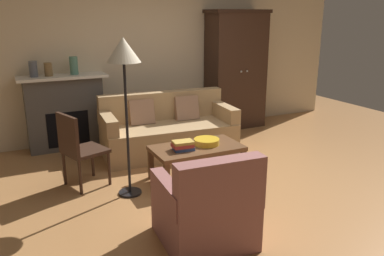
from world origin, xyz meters
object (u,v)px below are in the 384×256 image
at_px(armoire, 236,70).
at_px(mantel_vase_slate, 33,69).
at_px(mantel_vase_bronze, 48,69).
at_px(floor_lamp, 124,60).
at_px(side_chair_wooden, 78,146).
at_px(armchair_near_left, 206,210).
at_px(coffee_table, 197,151).
at_px(mantel_vase_jade, 74,66).
at_px(book_stack, 183,146).
at_px(fireplace, 65,112).
at_px(couch, 168,131).
at_px(fruit_bowl, 207,142).

xyz_separation_m(armoire, mantel_vase_slate, (-3.33, 0.06, 0.20)).
xyz_separation_m(mantel_vase_slate, mantel_vase_bronze, (0.20, 0.00, -0.02)).
relative_size(mantel_vase_bronze, floor_lamp, 0.11).
bearing_deg(side_chair_wooden, armchair_near_left, -65.19).
relative_size(armoire, coffee_table, 1.87).
bearing_deg(floor_lamp, mantel_vase_jade, 95.58).
height_order(mantel_vase_slate, mantel_vase_jade, mantel_vase_jade).
bearing_deg(book_stack, mantel_vase_jade, 113.88).
bearing_deg(fireplace, armoire, -1.51).
xyz_separation_m(mantel_vase_slate, floor_lamp, (0.75, -1.97, 0.29)).
relative_size(couch, side_chair_wooden, 2.19).
bearing_deg(mantel_vase_bronze, book_stack, -57.92).
xyz_separation_m(book_stack, armchair_near_left, (-0.36, -1.27, -0.16)).
bearing_deg(mantel_vase_slate, fruit_bowl, -46.82).
bearing_deg(coffee_table, armoire, 47.48).
xyz_separation_m(book_stack, side_chair_wooden, (-1.14, 0.43, 0.04)).
bearing_deg(armoire, fruit_bowl, -130.24).
height_order(armoire, mantel_vase_jade, armoire).
height_order(couch, floor_lamp, floor_lamp).
relative_size(fireplace, mantel_vase_bronze, 6.55).
distance_m(armchair_near_left, side_chair_wooden, 1.88).
distance_m(couch, mantel_vase_jade, 1.69).
distance_m(couch, coffee_table, 1.07).
distance_m(mantel_vase_slate, mantel_vase_jade, 0.56).
bearing_deg(fruit_bowl, couch, 94.60).
bearing_deg(side_chair_wooden, mantel_vase_slate, 100.46).
xyz_separation_m(fireplace, armoire, (2.95, -0.08, 0.46)).
distance_m(armoire, coffee_table, 2.59).
relative_size(couch, book_stack, 7.30).
relative_size(fireplace, book_stack, 4.65).
relative_size(couch, fruit_bowl, 6.22).
height_order(fruit_bowl, book_stack, book_stack).
height_order(armoire, armchair_near_left, armoire).
distance_m(coffee_table, floor_lamp, 1.46).
relative_size(couch, coffee_table, 1.80).
relative_size(mantel_vase_slate, mantel_vase_bronze, 1.17).
bearing_deg(mantel_vase_jade, book_stack, -66.12).
bearing_deg(coffee_table, mantel_vase_bronze, 126.95).
bearing_deg(book_stack, armchair_near_left, -105.72).
relative_size(book_stack, mantel_vase_bronze, 1.41).
xyz_separation_m(couch, side_chair_wooden, (-1.41, -0.69, 0.19)).
height_order(armchair_near_left, floor_lamp, floor_lamp).
bearing_deg(mantel_vase_jade, fruit_bowl, -57.27).
bearing_deg(fireplace, coffee_table, -56.90).
relative_size(armoire, book_stack, 7.60).
bearing_deg(mantel_vase_jade, fireplace, 174.31).
bearing_deg(armoire, mantel_vase_bronze, 178.90).
bearing_deg(couch, mantel_vase_bronze, 150.58).
relative_size(book_stack, armchair_near_left, 0.31).
distance_m(fruit_bowl, floor_lamp, 1.48).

